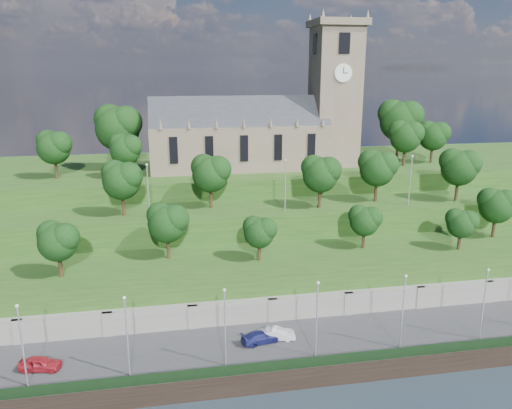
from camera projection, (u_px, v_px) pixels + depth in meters
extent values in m
plane|color=#1B252C|center=(339.00, 384.00, 53.71)|extent=(320.00, 320.00, 0.00)
cube|color=#2D2D30|center=(323.00, 346.00, 59.14)|extent=(160.00, 12.00, 2.00)
cube|color=black|center=(340.00, 375.00, 53.37)|extent=(160.00, 0.50, 2.20)
cube|color=black|center=(339.00, 359.00, 53.59)|extent=(160.00, 0.10, 1.20)
cube|color=slate|center=(309.00, 311.00, 64.43)|extent=(160.00, 2.00, 5.00)
cube|color=slate|center=(19.00, 340.00, 57.66)|extent=(1.20, 0.60, 5.00)
cube|color=slate|center=(108.00, 332.00, 59.38)|extent=(1.20, 0.60, 5.00)
cube|color=slate|center=(193.00, 324.00, 61.10)|extent=(1.20, 0.60, 5.00)
cube|color=slate|center=(273.00, 317.00, 62.82)|extent=(1.20, 0.60, 5.00)
cube|color=slate|center=(348.00, 311.00, 64.53)|extent=(1.20, 0.60, 5.00)
cube|color=slate|center=(420.00, 304.00, 66.25)|extent=(1.20, 0.60, 5.00)
cube|color=slate|center=(487.00, 298.00, 67.97)|extent=(1.20, 0.60, 5.00)
cube|color=#224416|center=(297.00, 281.00, 69.73)|extent=(160.00, 12.00, 8.00)
cube|color=#224416|center=(280.00, 242.00, 79.64)|extent=(160.00, 10.00, 12.00)
cube|color=#224416|center=(256.00, 200.00, 99.18)|extent=(160.00, 32.00, 15.00)
cube|color=brown|center=(239.00, 146.00, 91.66)|extent=(32.00, 12.00, 8.00)
cube|color=#25282D|center=(239.00, 124.00, 90.60)|extent=(32.00, 10.18, 10.18)
cone|color=brown|center=(160.00, 124.00, 82.26)|extent=(0.70, 0.70, 1.80)
cone|color=brown|center=(189.00, 124.00, 83.06)|extent=(0.70, 0.70, 1.80)
cone|color=brown|center=(217.00, 123.00, 83.87)|extent=(0.70, 0.70, 1.80)
cone|color=brown|center=(244.00, 123.00, 84.67)|extent=(0.70, 0.70, 1.80)
cone|color=brown|center=(271.00, 122.00, 85.47)|extent=(0.70, 0.70, 1.80)
cone|color=brown|center=(297.00, 121.00, 86.27)|extent=(0.70, 0.70, 1.80)
cone|color=brown|center=(323.00, 121.00, 87.07)|extent=(0.70, 0.70, 1.80)
cube|color=black|center=(174.00, 150.00, 83.69)|extent=(1.40, 0.25, 4.50)
cube|color=black|center=(209.00, 149.00, 84.72)|extent=(1.40, 0.25, 4.50)
cube|color=black|center=(244.00, 148.00, 85.75)|extent=(1.40, 0.25, 4.50)
cube|color=black|center=(278.00, 147.00, 86.78)|extent=(1.40, 0.25, 4.50)
cube|color=black|center=(311.00, 146.00, 87.82)|extent=(1.40, 0.25, 4.50)
cube|color=brown|center=(334.00, 98.00, 92.50)|extent=(8.00, 8.00, 25.00)
cube|color=brown|center=(338.00, 23.00, 89.04)|extent=(9.20, 9.20, 1.20)
cone|color=brown|center=(323.00, 13.00, 84.24)|extent=(0.80, 0.80, 1.60)
cone|color=brown|center=(310.00, 18.00, 91.84)|extent=(0.80, 0.80, 1.60)
cone|color=brown|center=(368.00, 14.00, 85.62)|extent=(0.80, 0.80, 1.60)
cone|color=brown|center=(351.00, 18.00, 93.21)|extent=(0.80, 0.80, 1.60)
cube|color=black|center=(344.00, 43.00, 86.12)|extent=(2.00, 0.25, 3.50)
cube|color=black|center=(329.00, 45.00, 93.87)|extent=(2.00, 0.25, 3.50)
cube|color=black|center=(315.00, 44.00, 89.29)|extent=(0.25, 2.00, 3.50)
cube|color=black|center=(358.00, 44.00, 90.70)|extent=(0.25, 2.00, 3.50)
cylinder|color=white|center=(343.00, 73.00, 87.41)|extent=(3.20, 0.30, 3.20)
cylinder|color=white|center=(357.00, 73.00, 92.02)|extent=(0.30, 3.20, 3.20)
cube|color=black|center=(344.00, 70.00, 87.10)|extent=(0.12, 0.05, 1.10)
cube|color=black|center=(346.00, 73.00, 87.30)|extent=(0.80, 0.05, 0.12)
cylinder|color=black|center=(60.00, 265.00, 61.11)|extent=(0.50, 0.50, 3.05)
sphere|color=black|center=(58.00, 242.00, 60.33)|extent=(4.75, 4.75, 4.75)
sphere|color=black|center=(65.00, 237.00, 59.85)|extent=(3.56, 3.56, 3.56)
sphere|color=black|center=(51.00, 234.00, 60.50)|extent=(3.33, 3.33, 3.33)
cylinder|color=black|center=(168.00, 246.00, 67.12)|extent=(0.51, 0.51, 3.31)
sphere|color=black|center=(167.00, 224.00, 66.28)|extent=(5.15, 5.15, 5.15)
sphere|color=black|center=(175.00, 219.00, 65.76)|extent=(3.86, 3.86, 3.86)
sphere|color=black|center=(160.00, 215.00, 66.46)|extent=(3.60, 3.60, 3.60)
cylinder|color=black|center=(259.00, 251.00, 66.41)|extent=(0.48, 0.48, 2.62)
sphere|color=black|center=(259.00, 233.00, 65.75)|extent=(4.07, 4.07, 4.07)
sphere|color=black|center=(266.00, 229.00, 65.34)|extent=(3.05, 3.05, 3.05)
sphere|color=black|center=(253.00, 226.00, 65.89)|extent=(2.85, 2.85, 2.85)
cylinder|color=black|center=(363.00, 239.00, 70.96)|extent=(0.48, 0.48, 2.70)
sphere|color=black|center=(365.00, 221.00, 70.27)|extent=(4.20, 4.20, 4.20)
sphere|color=black|center=(372.00, 218.00, 69.85)|extent=(3.15, 3.15, 3.15)
sphere|color=black|center=(359.00, 215.00, 70.42)|extent=(2.94, 2.94, 2.94)
cylinder|color=black|center=(459.00, 241.00, 70.39)|extent=(0.47, 0.47, 2.55)
sphere|color=black|center=(461.00, 224.00, 69.73)|extent=(3.97, 3.97, 3.97)
sphere|color=black|center=(468.00, 221.00, 69.34)|extent=(2.98, 2.98, 2.98)
sphere|color=black|center=(455.00, 218.00, 69.88)|extent=(2.78, 2.78, 2.78)
cylinder|color=black|center=(494.00, 227.00, 75.49)|extent=(0.51, 0.51, 3.27)
sphere|color=black|center=(496.00, 207.00, 74.65)|extent=(5.09, 5.09, 5.09)
sphere|color=black|center=(505.00, 202.00, 74.15)|extent=(3.81, 3.81, 3.81)
sphere|color=black|center=(489.00, 199.00, 74.84)|extent=(3.56, 3.56, 3.56)
cylinder|color=black|center=(123.00, 204.00, 72.56)|extent=(0.52, 0.52, 3.50)
sphere|color=black|center=(121.00, 181.00, 71.67)|extent=(5.45, 5.45, 5.45)
sphere|color=black|center=(129.00, 176.00, 71.12)|extent=(4.08, 4.08, 4.08)
sphere|color=black|center=(114.00, 173.00, 71.86)|extent=(3.81, 3.81, 3.81)
cylinder|color=black|center=(211.00, 196.00, 76.69)|extent=(0.52, 0.52, 3.57)
sphere|color=black|center=(210.00, 174.00, 75.77)|extent=(5.55, 5.55, 5.55)
sphere|color=black|center=(218.00, 169.00, 75.22)|extent=(4.16, 4.16, 4.16)
sphere|color=black|center=(203.00, 166.00, 75.97)|extent=(3.89, 3.89, 3.89)
cylinder|color=black|center=(320.00, 196.00, 76.68)|extent=(0.52, 0.52, 3.50)
sphere|color=black|center=(320.00, 175.00, 75.78)|extent=(5.45, 5.45, 5.45)
sphere|color=black|center=(329.00, 170.00, 75.24)|extent=(4.09, 4.09, 4.09)
sphere|color=black|center=(313.00, 167.00, 75.98)|extent=(3.82, 3.82, 3.82)
cylinder|color=black|center=(376.00, 190.00, 80.29)|extent=(0.52, 0.52, 3.60)
sphere|color=black|center=(377.00, 169.00, 79.37)|extent=(5.60, 5.60, 5.60)
sphere|color=black|center=(386.00, 164.00, 78.81)|extent=(4.20, 4.20, 4.20)
sphere|color=black|center=(370.00, 162.00, 79.57)|extent=(3.92, 3.92, 3.92)
cylinder|color=black|center=(457.00, 190.00, 80.62)|extent=(0.52, 0.52, 3.66)
sphere|color=black|center=(459.00, 168.00, 79.69)|extent=(5.70, 5.70, 5.70)
sphere|color=black|center=(468.00, 163.00, 79.12)|extent=(4.27, 4.27, 4.27)
sphere|color=black|center=(452.00, 161.00, 79.89)|extent=(3.99, 3.99, 3.99)
cylinder|color=black|center=(56.00, 168.00, 83.05)|extent=(0.51, 0.51, 3.47)
sphere|color=black|center=(54.00, 148.00, 82.17)|extent=(5.40, 5.40, 5.40)
sphere|color=black|center=(59.00, 144.00, 81.62)|extent=(4.05, 4.05, 4.05)
sphere|color=black|center=(48.00, 141.00, 82.36)|extent=(3.78, 3.78, 3.78)
cylinder|color=black|center=(119.00, 156.00, 90.23)|extent=(0.58, 0.58, 5.03)
sphere|color=black|center=(117.00, 129.00, 88.95)|extent=(7.83, 7.83, 7.83)
sphere|color=black|center=(126.00, 122.00, 88.16)|extent=(5.87, 5.87, 5.87)
sphere|color=black|center=(109.00, 119.00, 89.23)|extent=(5.48, 5.48, 5.48)
cylinder|color=black|center=(126.00, 169.00, 83.17)|extent=(0.50, 0.50, 3.21)
sphere|color=black|center=(125.00, 150.00, 82.35)|extent=(4.99, 4.99, 4.99)
sphere|color=black|center=(131.00, 146.00, 81.85)|extent=(3.74, 3.74, 3.74)
sphere|color=black|center=(119.00, 144.00, 82.53)|extent=(3.49, 3.49, 3.49)
cylinder|color=black|center=(404.00, 156.00, 93.72)|extent=(0.52, 0.52, 3.67)
sphere|color=black|center=(405.00, 137.00, 92.78)|extent=(5.71, 5.71, 5.71)
sphere|color=black|center=(413.00, 133.00, 92.21)|extent=(4.28, 4.28, 4.28)
sphere|color=black|center=(399.00, 131.00, 92.98)|extent=(4.00, 4.00, 4.00)
cylinder|color=black|center=(398.00, 146.00, 101.56)|extent=(0.59, 0.59, 5.10)
sphere|color=black|center=(400.00, 121.00, 100.25)|extent=(7.93, 7.93, 7.93)
sphere|color=black|center=(409.00, 116.00, 99.46)|extent=(5.94, 5.94, 5.94)
sphere|color=black|center=(392.00, 113.00, 100.54)|extent=(5.55, 5.55, 5.55)
cylinder|color=black|center=(431.00, 154.00, 96.80)|extent=(0.51, 0.51, 3.48)
sphere|color=black|center=(433.00, 137.00, 95.91)|extent=(5.42, 5.42, 5.42)
sphere|color=black|center=(440.00, 133.00, 95.36)|extent=(4.06, 4.06, 4.06)
sphere|color=black|center=(427.00, 131.00, 96.10)|extent=(3.79, 3.79, 3.79)
cylinder|color=#B2B2B7|center=(23.00, 347.00, 48.90)|extent=(0.16, 0.16, 8.69)
sphere|color=silver|center=(17.00, 306.00, 47.72)|extent=(0.36, 0.36, 0.36)
cylinder|color=#B2B2B7|center=(127.00, 338.00, 50.62)|extent=(0.16, 0.16, 8.69)
sphere|color=silver|center=(124.00, 298.00, 49.44)|extent=(0.36, 0.36, 0.36)
cylinder|color=#B2B2B7|center=(225.00, 329.00, 52.34)|extent=(0.16, 0.16, 8.69)
sphere|color=silver|center=(224.00, 290.00, 51.16)|extent=(0.36, 0.36, 0.36)
cylinder|color=#B2B2B7|center=(317.00, 321.00, 54.06)|extent=(0.16, 0.16, 8.69)
sphere|color=silver|center=(318.00, 283.00, 52.88)|extent=(0.36, 0.36, 0.36)
cylinder|color=#B2B2B7|center=(403.00, 313.00, 55.78)|extent=(0.16, 0.16, 8.69)
sphere|color=silver|center=(406.00, 276.00, 54.60)|extent=(0.36, 0.36, 0.36)
cylinder|color=#B2B2B7|center=(483.00, 306.00, 57.49)|extent=(0.16, 0.16, 8.69)
sphere|color=silver|center=(488.00, 270.00, 56.31)|extent=(0.36, 0.36, 0.36)
cylinder|color=#B2B2B7|center=(148.00, 192.00, 70.76)|extent=(0.16, 0.16, 7.65)
sphere|color=silver|center=(147.00, 165.00, 69.72)|extent=(0.36, 0.36, 0.36)
cylinder|color=#B2B2B7|center=(285.00, 186.00, 74.20)|extent=(0.16, 0.16, 7.65)
sphere|color=silver|center=(286.00, 160.00, 73.16)|extent=(0.36, 0.36, 0.36)
cylinder|color=#B2B2B7|center=(410.00, 181.00, 77.64)|extent=(0.16, 0.16, 7.65)
sphere|color=silver|center=(412.00, 156.00, 76.60)|extent=(0.36, 0.36, 0.36)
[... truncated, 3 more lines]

